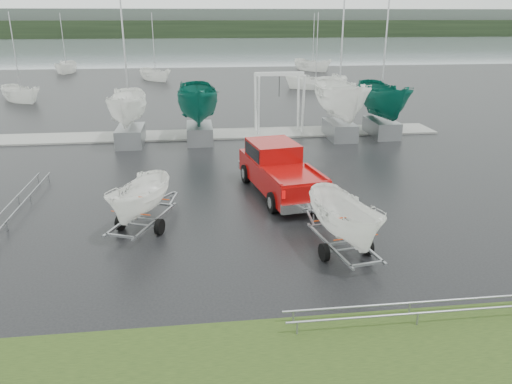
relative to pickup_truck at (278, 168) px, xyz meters
name	(u,v)px	position (x,y,z in m)	size (l,w,h in m)	color
ground_plane	(234,202)	(-2.13, -1.11, -1.12)	(120.00, 120.00, 0.00)	black
lake	(198,51)	(-2.13, 98.89, -1.13)	(300.00, 300.00, 0.00)	gray
grass_verge	(274,369)	(-2.13, -12.11, -1.12)	(40.00, 40.00, 0.00)	#213213
dock	(218,134)	(-2.13, 11.89, -1.07)	(30.00, 3.00, 0.12)	gray
treeline	(195,29)	(-2.13, 168.89, 1.88)	(300.00, 8.00, 6.00)	black
far_hill	(194,23)	(-2.13, 176.89, 3.88)	(300.00, 6.00, 10.00)	#4C5651
pickup_truck	(278,168)	(0.00, 0.00, 0.00)	(3.23, 6.75, 2.15)	#8D0807
trailer_hitched	(348,183)	(1.12, -6.68, 1.44)	(1.88, 3.75, 4.71)	gray
trailer_parked	(138,170)	(-5.80, -3.71, 1.26)	(2.45, 3.78, 4.37)	gray
boat_hoist	(279,94)	(2.04, 11.89, 1.55)	(3.30, 2.18, 4.12)	silver
keelboat_0	(127,87)	(-7.69, 9.89, 2.43)	(2.25, 3.20, 10.42)	gray
keelboat_1	(198,77)	(-3.39, 10.09, 2.97)	(2.57, 3.20, 7.94)	gray
keelboat_2	(343,70)	(5.75, 9.89, 3.29)	(2.77, 3.20, 10.95)	gray
keelboat_3	(386,76)	(8.73, 10.19, 2.83)	(2.48, 3.20, 10.66)	gray
mast_rack_0	(24,195)	(-11.13, -0.11, -0.77)	(0.56, 6.50, 0.06)	gray
mast_rack_2	(414,308)	(1.87, -10.61, -0.77)	(7.00, 0.56, 0.06)	gray
moored_boat_0	(22,101)	(-19.81, 28.38, -1.12)	(3.42, 3.44, 11.21)	white
moored_boat_1	(156,80)	(-8.26, 43.25, -1.12)	(3.34, 3.37, 11.21)	white
moored_boat_2	(315,89)	(9.75, 33.05, -1.12)	(3.18, 3.12, 11.45)	white
moored_boat_3	(312,71)	(13.89, 52.09, -1.12)	(3.79, 3.83, 11.70)	white
moored_boat_4	(67,73)	(-21.30, 53.52, -1.12)	(2.68, 2.75, 11.44)	white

